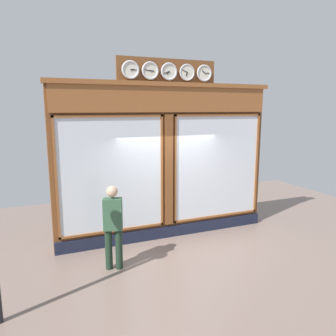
# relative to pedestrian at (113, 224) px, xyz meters

# --- Properties ---
(ground_plane) EXTENTS (14.00, 14.00, 0.00)m
(ground_plane) POSITION_rel_pedestrian_xyz_m (-1.62, 1.70, -0.93)
(ground_plane) COLOR #7A665B
(shop_facade) EXTENTS (5.46, 0.42, 4.25)m
(shop_facade) POSITION_rel_pedestrian_xyz_m (-1.62, -1.23, 0.97)
(shop_facade) COLOR brown
(shop_facade) RESTS_ON ground_plane
(pedestrian) EXTENTS (0.41, 0.33, 1.69)m
(pedestrian) POSITION_rel_pedestrian_xyz_m (0.00, 0.00, 0.00)
(pedestrian) COLOR #1C2F21
(pedestrian) RESTS_ON ground_plane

